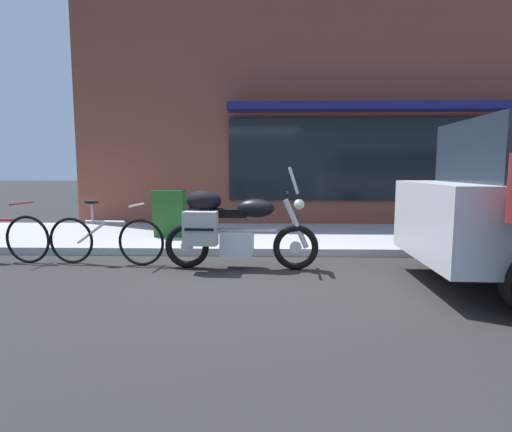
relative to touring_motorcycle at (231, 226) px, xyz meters
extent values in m
plane|color=#292929|center=(0.19, -0.25, -0.60)|extent=(80.00, 80.00, 0.00)
torus|color=black|center=(0.87, -0.01, -0.29)|extent=(0.61, 0.12, 0.61)
cylinder|color=silver|center=(0.87, -0.01, -0.29)|extent=(0.16, 0.07, 0.16)
torus|color=black|center=(-0.60, 0.06, -0.29)|extent=(0.61, 0.12, 0.61)
cylinder|color=silver|center=(-0.60, 0.06, -0.29)|extent=(0.16, 0.07, 0.16)
cube|color=silver|center=(0.09, 0.03, -0.24)|extent=(0.45, 0.32, 0.32)
cylinder|color=silver|center=(0.14, 0.03, -0.07)|extent=(0.96, 0.10, 0.06)
ellipsoid|color=black|center=(0.34, 0.02, 0.23)|extent=(0.53, 0.30, 0.26)
cube|color=black|center=(-0.08, 0.04, 0.17)|extent=(0.61, 0.27, 0.11)
cube|color=black|center=(-0.41, 0.05, 0.15)|extent=(0.29, 0.23, 0.18)
cylinder|color=silver|center=(0.87, -0.01, 0.03)|extent=(0.35, 0.09, 0.67)
cylinder|color=black|center=(0.75, 0.00, 0.43)|extent=(0.06, 0.62, 0.04)
cube|color=silver|center=(0.83, 0.00, 0.61)|extent=(0.16, 0.33, 0.35)
sphere|color=#EAEACC|center=(0.91, -0.01, 0.29)|extent=(0.14, 0.14, 0.14)
cube|color=#A2A2A2|center=(-0.38, -0.19, -0.01)|extent=(0.45, 0.22, 0.44)
cube|color=black|center=(-0.38, -0.30, -0.01)|extent=(0.37, 0.03, 0.03)
ellipsoid|color=black|center=(-0.36, 0.05, 0.33)|extent=(0.49, 0.34, 0.28)
torus|color=black|center=(-1.27, 0.16, -0.26)|extent=(0.67, 0.11, 0.67)
torus|color=black|center=(-2.31, 0.27, -0.26)|extent=(0.67, 0.11, 0.67)
cylinder|color=silver|center=(-1.79, 0.22, 0.02)|extent=(0.58, 0.09, 0.04)
cylinder|color=silver|center=(-2.00, 0.24, -0.14)|extent=(0.45, 0.08, 0.33)
cylinder|color=silver|center=(-1.98, 0.24, 0.14)|extent=(0.03, 0.03, 0.30)
ellipsoid|color=black|center=(-1.98, 0.24, 0.30)|extent=(0.23, 0.12, 0.06)
cylinder|color=silver|center=(-1.32, 0.17, 0.26)|extent=(0.08, 0.48, 0.03)
cylinder|color=black|center=(3.02, 0.12, -0.27)|extent=(0.67, 0.24, 0.66)
cube|color=#1E511E|center=(-1.28, 1.74, -0.05)|extent=(0.55, 0.18, 0.85)
cube|color=#1E511E|center=(-1.28, 1.96, -0.05)|extent=(0.55, 0.18, 0.85)
torus|color=black|center=(-2.94, 0.27, -0.25)|extent=(0.69, 0.12, 0.69)
cylinder|color=#B22323|center=(-2.99, 0.28, 0.27)|extent=(0.08, 0.48, 0.03)
camera|label=1|loc=(0.49, -5.40, 0.76)|focal=28.64mm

